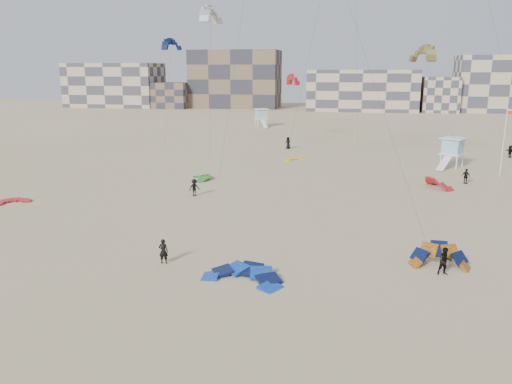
% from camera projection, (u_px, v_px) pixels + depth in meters
% --- Properties ---
extents(ground, '(320.00, 320.00, 0.00)m').
position_uv_depth(ground, '(211.00, 284.00, 29.29)').
color(ground, tan).
rests_on(ground, ground).
extents(kite_ground_blue, '(5.55, 5.73, 1.90)m').
position_uv_depth(kite_ground_blue, '(243.00, 279.00, 29.99)').
color(kite_ground_blue, blue).
rests_on(kite_ground_blue, ground).
extents(kite_ground_orange, '(3.66, 3.67, 3.66)m').
position_uv_depth(kite_ground_orange, '(439.00, 266.00, 31.99)').
color(kite_ground_orange, orange).
rests_on(kite_ground_orange, ground).
extents(kite_ground_red, '(4.23, 4.25, 0.57)m').
position_uv_depth(kite_ground_red, '(12.00, 203.00, 47.10)').
color(kite_ground_red, '#BD0524').
rests_on(kite_ground_red, ground).
extents(kite_ground_green, '(4.52, 4.37, 1.68)m').
position_uv_depth(kite_ground_green, '(200.00, 179.00, 57.09)').
color(kite_ground_green, '#3E9722').
rests_on(kite_ground_green, ground).
extents(kite_ground_red_far, '(4.93, 4.86, 3.58)m').
position_uv_depth(kite_ground_red_far, '(438.00, 188.00, 52.96)').
color(kite_ground_red_far, '#BD0524').
rests_on(kite_ground_red_far, ground).
extents(kite_ground_yellow, '(4.28, 4.32, 0.90)m').
position_uv_depth(kite_ground_yellow, '(294.00, 160.00, 69.05)').
color(kite_ground_yellow, '#EAFC1D').
rests_on(kite_ground_yellow, ground).
extents(kitesurfer_main, '(0.65, 0.46, 1.66)m').
position_uv_depth(kitesurfer_main, '(163.00, 251.00, 32.25)').
color(kitesurfer_main, black).
rests_on(kitesurfer_main, ground).
extents(kitesurfer_b, '(0.98, 0.84, 1.75)m').
position_uv_depth(kitesurfer_b, '(445.00, 261.00, 30.45)').
color(kitesurfer_b, black).
rests_on(kitesurfer_b, ground).
extents(kitesurfer_c, '(1.25, 1.22, 1.72)m').
position_uv_depth(kitesurfer_c, '(194.00, 188.00, 49.37)').
color(kitesurfer_c, black).
rests_on(kitesurfer_c, ground).
extents(kitesurfer_d, '(1.00, 0.98, 1.69)m').
position_uv_depth(kitesurfer_d, '(466.00, 176.00, 54.62)').
color(kitesurfer_d, black).
rests_on(kitesurfer_d, ground).
extents(kitesurfer_e, '(1.07, 0.89, 1.87)m').
position_uv_depth(kitesurfer_e, '(288.00, 143.00, 78.56)').
color(kitesurfer_e, black).
rests_on(kitesurfer_e, ground).
extents(kitesurfer_f, '(0.92, 1.71, 1.76)m').
position_uv_depth(kitesurfer_f, '(510.00, 151.00, 70.79)').
color(kitesurfer_f, black).
rests_on(kitesurfer_f, ground).
extents(kite_fly_grey, '(4.73, 7.70, 19.02)m').
position_uv_depth(kite_fly_grey, '(211.00, 16.00, 61.88)').
color(kite_fly_grey, '#BDBDBD').
rests_on(kite_fly_grey, ground).
extents(kite_fly_olive, '(6.84, 14.39, 14.48)m').
position_uv_depth(kite_fly_olive, '(423.00, 55.00, 61.52)').
color(kite_fly_olive, brown).
rests_on(kite_fly_olive, ground).
extents(kite_fly_navy, '(4.41, 6.82, 15.93)m').
position_uv_depth(kite_fly_navy, '(171.00, 45.00, 73.16)').
color(kite_fly_navy, '#0E1A43').
rests_on(kite_fly_navy, ground).
extents(kite_fly_red, '(7.21, 4.75, 10.61)m').
position_uv_depth(kite_fly_red, '(293.00, 81.00, 84.82)').
color(kite_fly_red, '#BD0524').
rests_on(kite_fly_red, ground).
extents(lifeguard_tower_near, '(3.69, 5.72, 3.81)m').
position_uv_depth(lifeguard_tower_near, '(452.00, 153.00, 63.63)').
color(lifeguard_tower_near, white).
rests_on(lifeguard_tower_near, ground).
extents(lifeguard_tower_far, '(3.65, 5.81, 3.89)m').
position_uv_depth(lifeguard_tower_far, '(261.00, 118.00, 108.05)').
color(lifeguard_tower_far, white).
rests_on(lifeguard_tower_far, ground).
extents(flagpole, '(0.65, 0.10, 7.96)m').
position_uv_depth(flagpole, '(504.00, 141.00, 57.49)').
color(flagpole, white).
rests_on(flagpole, ground).
extents(condo_west_a, '(30.00, 15.00, 14.00)m').
position_uv_depth(condo_west_a, '(115.00, 85.00, 164.40)').
color(condo_west_a, '#BEAB8B').
rests_on(condo_west_a, ground).
extents(condo_west_b, '(28.00, 14.00, 18.00)m').
position_uv_depth(condo_west_b, '(235.00, 79.00, 160.35)').
color(condo_west_b, brown).
rests_on(condo_west_b, ground).
extents(condo_mid, '(32.00, 16.00, 12.00)m').
position_uv_depth(condo_mid, '(362.00, 90.00, 149.88)').
color(condo_mid, '#BEAB8B').
rests_on(condo_mid, ground).
extents(condo_east, '(26.00, 14.00, 16.00)m').
position_uv_depth(condo_east, '(503.00, 84.00, 143.93)').
color(condo_east, '#BEAB8B').
rests_on(condo_east, ground).
extents(condo_fill_left, '(12.00, 10.00, 8.00)m').
position_uv_depth(condo_fill_left, '(171.00, 95.00, 159.53)').
color(condo_fill_left, brown).
rests_on(condo_fill_left, ground).
extents(condo_fill_right, '(10.00, 10.00, 10.00)m').
position_uv_depth(condo_fill_right, '(439.00, 95.00, 144.16)').
color(condo_fill_right, '#BEAB8B').
rests_on(condo_fill_right, ground).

